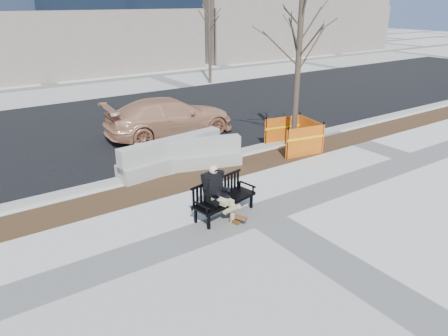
{
  "coord_description": "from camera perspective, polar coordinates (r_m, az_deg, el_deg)",
  "views": [
    {
      "loc": [
        -5.56,
        -6.69,
        4.63
      ],
      "look_at": [
        -0.27,
        1.0,
        0.88
      ],
      "focal_mm": 33.81,
      "sensor_mm": 36.0,
      "label": 1
    }
  ],
  "objects": [
    {
      "name": "ground",
      "position": [
        9.85,
        4.62,
        -6.19
      ],
      "size": [
        120.0,
        120.0,
        0.0
      ],
      "primitive_type": "plane",
      "color": "beige",
      "rests_on": "ground"
    },
    {
      "name": "mulch_strip",
      "position": [
        11.77,
        -3.33,
        -1.26
      ],
      "size": [
        40.0,
        1.2,
        0.02
      ],
      "primitive_type": "cube",
      "color": "#47301C",
      "rests_on": "ground"
    },
    {
      "name": "asphalt_street",
      "position": [
        17.09,
        -14.28,
        5.54
      ],
      "size": [
        60.0,
        10.4,
        0.01
      ],
      "primitive_type": "cube",
      "color": "black",
      "rests_on": "ground"
    },
    {
      "name": "curb",
      "position": [
        12.52,
        -5.6,
        0.39
      ],
      "size": [
        60.0,
        0.25,
        0.12
      ],
      "primitive_type": "cube",
      "color": "#9E9B93",
      "rests_on": "ground"
    },
    {
      "name": "bench",
      "position": [
        9.78,
        0.06,
        -6.35
      ],
      "size": [
        1.69,
        0.88,
        0.86
      ],
      "primitive_type": null,
      "rotation": [
        0.0,
        0.0,
        0.2
      ],
      "color": "black",
      "rests_on": "ground"
    },
    {
      "name": "seated_man",
      "position": [
        9.68,
        -0.99,
        -6.68
      ],
      "size": [
        0.71,
        0.99,
        1.26
      ],
      "primitive_type": null,
      "rotation": [
        0.0,
        0.0,
        0.2
      ],
      "color": "black",
      "rests_on": "ground"
    },
    {
      "name": "tree_fence",
      "position": [
        14.06,
        9.26,
        2.4
      ],
      "size": [
        2.44,
        2.44,
        5.27
      ],
      "primitive_type": null,
      "rotation": [
        0.0,
        0.0,
        -0.17
      ],
      "color": "orange",
      "rests_on": "ground"
    },
    {
      "name": "sedan",
      "position": [
        15.59,
        -7.2,
        4.46
      ],
      "size": [
        4.81,
        2.3,
        1.35
      ],
      "primitive_type": "imported",
      "rotation": [
        0.0,
        0.0,
        1.48
      ],
      "color": "tan",
      "rests_on": "ground"
    },
    {
      "name": "jersey_barrier_left",
      "position": [
        12.44,
        -6.96,
        -0.1
      ],
      "size": [
        3.37,
        1.0,
        0.95
      ],
      "primitive_type": null,
      "rotation": [
        0.0,
        0.0,
        0.1
      ],
      "color": "#9D9B93",
      "rests_on": "ground"
    },
    {
      "name": "jersey_barrier_right",
      "position": [
        12.45,
        -4.66,
        0.0
      ],
      "size": [
        3.12,
        1.46,
        0.88
      ],
      "primitive_type": null,
      "rotation": [
        0.0,
        0.0,
        -0.29
      ],
      "color": "#9E9C94",
      "rests_on": "ground"
    },
    {
      "name": "far_tree_right",
      "position": [
        25.44,
        -1.88,
        11.43
      ],
      "size": [
        2.55,
        2.55,
        5.23
      ],
      "primitive_type": null,
      "rotation": [
        0.0,
        0.0,
        0.41
      ],
      "color": "#4C4031",
      "rests_on": "ground"
    }
  ]
}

